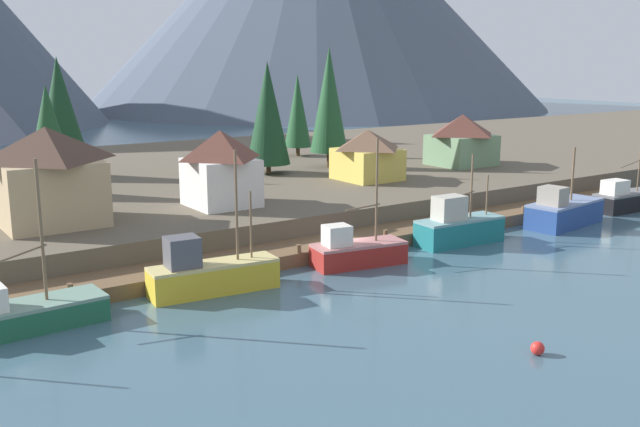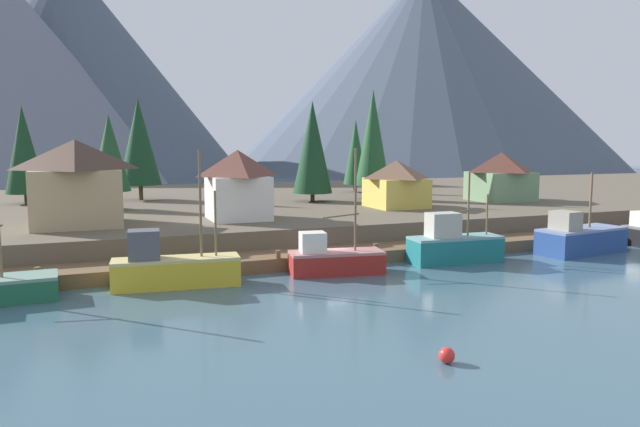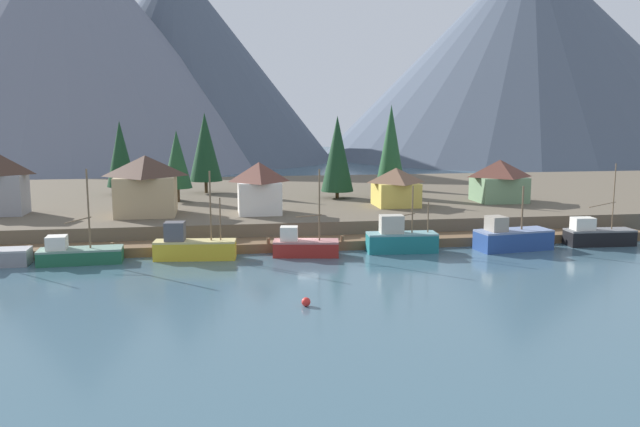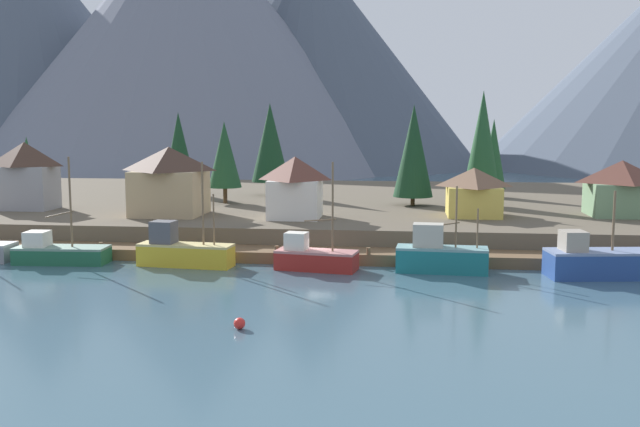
# 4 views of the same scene
# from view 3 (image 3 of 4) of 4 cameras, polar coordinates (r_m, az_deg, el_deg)

# --- Properties ---
(ground_plane) EXTENTS (400.00, 400.00, 1.00)m
(ground_plane) POSITION_cam_3_polar(r_m,az_deg,el_deg) (89.87, -2.98, -1.04)
(ground_plane) COLOR #3D5B6B
(dock) EXTENTS (80.00, 4.00, 1.60)m
(dock) POSITION_cam_3_polar(r_m,az_deg,el_deg) (72.10, -1.46, -2.65)
(dock) COLOR brown
(dock) RESTS_ON ground_plane
(shoreline_bank) EXTENTS (400.00, 56.00, 2.50)m
(shoreline_bank) POSITION_cam_3_polar(r_m,az_deg,el_deg) (101.41, -3.72, 1.07)
(shoreline_bank) COLOR brown
(shoreline_bank) RESTS_ON ground_plane
(mountain_central_peak) EXTENTS (111.44, 111.44, 68.90)m
(mountain_central_peak) POSITION_cam_3_polar(r_m,az_deg,el_deg) (199.11, -21.18, 13.83)
(mountain_central_peak) COLOR slate
(mountain_central_peak) RESTS_ON ground_plane
(mountain_east_peak) EXTENTS (97.08, 97.08, 61.96)m
(mountain_east_peak) POSITION_cam_3_polar(r_m,az_deg,el_deg) (213.89, -12.32, 12.88)
(mountain_east_peak) COLOR #475160
(mountain_east_peak) RESTS_ON ground_plane
(mountain_far_ridge) EXTENTS (140.53, 140.53, 71.05)m
(mountain_far_ridge) POSITION_cam_3_polar(r_m,az_deg,el_deg) (241.23, 17.65, 13.26)
(mountain_far_ridge) COLOR #475160
(mountain_far_ridge) RESTS_ON ground_plane
(fishing_boat_green) EXTENTS (8.11, 3.17, 9.34)m
(fishing_boat_green) POSITION_cam_3_polar(r_m,az_deg,el_deg) (69.10, -20.31, -3.30)
(fishing_boat_green) COLOR #1E5B3D
(fishing_boat_green) RESTS_ON ground_plane
(fishing_boat_yellow) EXTENTS (8.37, 3.07, 8.99)m
(fishing_boat_yellow) POSITION_cam_3_polar(r_m,az_deg,el_deg) (67.84, -11.06, -2.85)
(fishing_boat_yellow) COLOR gold
(fishing_boat_yellow) RESTS_ON ground_plane
(fishing_boat_red) EXTENTS (7.06, 3.56, 9.07)m
(fishing_boat_red) POSITION_cam_3_polar(r_m,az_deg,el_deg) (68.16, -1.40, -2.84)
(fishing_boat_red) COLOR maroon
(fishing_boat_red) RESTS_ON ground_plane
(fishing_boat_teal) EXTENTS (7.56, 2.99, 7.14)m
(fishing_boat_teal) POSITION_cam_3_polar(r_m,az_deg,el_deg) (70.48, 6.99, -2.24)
(fishing_boat_teal) COLOR #196B70
(fishing_boat_teal) RESTS_ON ground_plane
(fishing_boat_blue) EXTENTS (8.54, 4.24, 6.93)m
(fishing_boat_blue) POSITION_cam_3_polar(r_m,az_deg,el_deg) (74.20, 16.34, -2.06)
(fishing_boat_blue) COLOR navy
(fishing_boat_blue) RESTS_ON ground_plane
(fishing_boat_black) EXTENTS (7.65, 2.86, 9.20)m
(fishing_boat_black) POSITION_cam_3_polar(r_m,az_deg,el_deg) (79.97, 22.97, -1.75)
(fishing_boat_black) COLOR black
(fishing_boat_black) RESTS_ON ground_plane
(house_yellow) EXTENTS (5.73, 6.06, 5.08)m
(house_yellow) POSITION_cam_3_polar(r_m,az_deg,el_deg) (87.42, 6.62, 2.35)
(house_yellow) COLOR gold
(house_yellow) RESTS_ON shoreline_bank
(house_tan) EXTENTS (7.32, 7.30, 7.23)m
(house_tan) POSITION_cam_3_polar(r_m,az_deg,el_deg) (81.72, -14.90, 2.44)
(house_tan) COLOR tan
(house_tan) RESTS_ON shoreline_bank
(house_white) EXTENTS (5.40, 5.62, 6.32)m
(house_white) POSITION_cam_3_polar(r_m,az_deg,el_deg) (80.62, -5.31, 2.29)
(house_white) COLOR silver
(house_white) RESTS_ON shoreline_bank
(house_green) EXTENTS (6.82, 6.26, 5.84)m
(house_green) POSITION_cam_3_polar(r_m,az_deg,el_deg) (94.53, 15.33, 2.81)
(house_green) COLOR #6B8E66
(house_green) RESTS_ON shoreline_bank
(conifer_near_right) EXTENTS (4.36, 4.36, 11.15)m
(conifer_near_right) POSITION_cam_3_polar(r_m,az_deg,el_deg) (103.61, -16.96, 5.00)
(conifer_near_right) COLOR #4C3823
(conifer_near_right) RESTS_ON shoreline_bank
(conifer_mid_left) EXTENTS (3.39, 3.39, 10.24)m
(conifer_mid_left) POSITION_cam_3_polar(r_m,az_deg,el_deg) (107.15, 6.01, 5.17)
(conifer_mid_left) COLOR #4C3823
(conifer_mid_left) RESTS_ON shoreline_bank
(conifer_mid_right) EXTENTS (5.05, 5.05, 12.33)m
(conifer_mid_right) POSITION_cam_3_polar(r_m,az_deg,el_deg) (102.48, -9.96, 5.72)
(conifer_mid_right) COLOR #4C3823
(conifer_mid_right) RESTS_ON shoreline_bank
(conifer_back_left) EXTENTS (4.24, 4.24, 13.45)m
(conifer_back_left) POSITION_cam_3_polar(r_m,az_deg,el_deg) (96.34, 6.18, 5.92)
(conifer_back_left) COLOR #4C3823
(conifer_back_left) RESTS_ON shoreline_bank
(conifer_back_right) EXTENTS (4.68, 4.68, 11.87)m
(conifer_back_right) POSITION_cam_3_polar(r_m,az_deg,el_deg) (94.62, 1.52, 5.22)
(conifer_back_right) COLOR #4C3823
(conifer_back_right) RESTS_ON shoreline_bank
(conifer_centre) EXTENTS (4.03, 4.03, 9.90)m
(conifer_centre) POSITION_cam_3_polar(r_m,az_deg,el_deg) (92.75, -12.34, 4.62)
(conifer_centre) COLOR #4C3823
(conifer_centre) RESTS_ON shoreline_bank
(channel_buoy) EXTENTS (0.70, 0.70, 0.70)m
(channel_buoy) POSITION_cam_3_polar(r_m,az_deg,el_deg) (50.80, -1.23, -7.69)
(channel_buoy) COLOR red
(channel_buoy) RESTS_ON ground_plane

